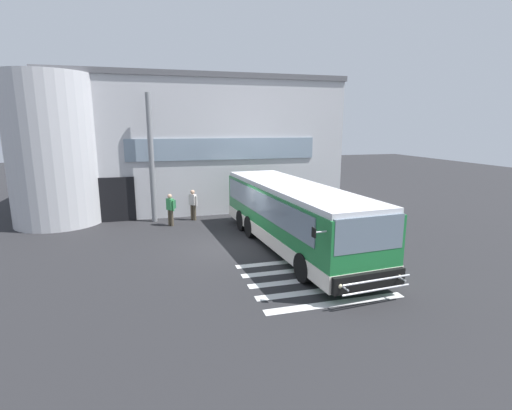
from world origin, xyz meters
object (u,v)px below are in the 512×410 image
passenger_by_doorway (193,203)px  bus_main_foreground (293,217)px  entry_support_column (151,159)px  passenger_near_column (171,207)px

passenger_by_doorway → bus_main_foreground: bearing=-59.3°
entry_support_column → passenger_by_doorway: entry_support_column is taller
bus_main_foreground → passenger_near_column: 6.95m
passenger_near_column → entry_support_column: bearing=125.4°
entry_support_column → bus_main_foreground: entry_support_column is taller
bus_main_foreground → passenger_by_doorway: size_ratio=6.65×
entry_support_column → bus_main_foreground: size_ratio=0.61×
bus_main_foreground → passenger_by_doorway: 6.92m
bus_main_foreground → passenger_near_column: (-4.76, 5.05, -0.37)m
entry_support_column → bus_main_foreground: bearing=-48.0°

